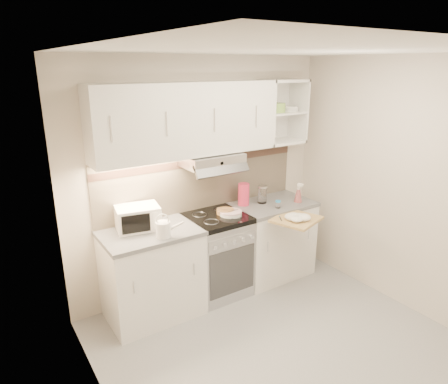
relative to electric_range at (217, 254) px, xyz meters
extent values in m
plane|color=#97979A|center=(0.00, -1.10, -0.45)|extent=(3.00, 3.00, 0.00)
cube|color=beige|center=(0.00, 0.30, 0.80)|extent=(3.00, 0.04, 2.50)
cube|color=beige|center=(-1.50, -1.10, 0.80)|extent=(0.04, 2.80, 2.50)
cube|color=beige|center=(1.50, -1.10, 0.80)|extent=(0.04, 2.80, 2.50)
cube|color=white|center=(0.00, -1.10, 2.05)|extent=(3.00, 2.80, 0.04)
cube|color=#C6B299|center=(0.00, 0.29, 0.77)|extent=(2.40, 0.02, 0.64)
cube|color=#3E2922|center=(0.00, 0.28, 0.97)|extent=(2.40, 0.01, 0.08)
cube|color=white|center=(-0.25, 0.13, 1.45)|extent=(1.90, 0.34, 0.70)
cube|color=white|center=(0.95, 0.13, 1.45)|extent=(0.50, 0.34, 0.70)
cylinder|color=#7EAF43|center=(0.87, 0.13, 1.50)|extent=(0.19, 0.19, 0.10)
cylinder|color=silver|center=(1.07, 0.13, 1.48)|extent=(0.18, 0.18, 0.06)
cube|color=#B7B7BC|center=(0.00, 0.10, 1.03)|extent=(0.60, 0.40, 0.12)
cube|color=white|center=(-0.75, 0.00, -0.02)|extent=(0.90, 0.60, 0.86)
cube|color=slate|center=(-0.75, 0.00, 0.43)|extent=(0.92, 0.62, 0.04)
cube|color=white|center=(0.75, 0.00, -0.02)|extent=(0.90, 0.60, 0.86)
cube|color=slate|center=(0.75, 0.00, 0.43)|extent=(0.92, 0.62, 0.04)
cube|color=#B7B7BC|center=(0.00, 0.00, -0.03)|extent=(0.60, 0.58, 0.85)
cube|color=black|center=(0.00, 0.00, 0.42)|extent=(0.60, 0.60, 0.05)
cube|color=white|center=(-0.82, 0.12, 0.56)|extent=(0.45, 0.36, 0.23)
cube|color=black|center=(-0.82, -0.03, 0.56)|extent=(0.26, 0.06, 0.17)
cylinder|color=white|center=(-0.70, -0.19, 0.52)|extent=(0.14, 0.14, 0.15)
cone|color=white|center=(-0.60, -0.23, 0.54)|extent=(0.19, 0.11, 0.11)
torus|color=white|center=(-0.70, -0.19, 0.62)|extent=(0.11, 0.06, 0.12)
cylinder|color=silver|center=(0.13, -0.06, 0.46)|extent=(0.24, 0.24, 0.01)
cylinder|color=silver|center=(0.13, -0.06, 0.47)|extent=(0.24, 0.24, 0.01)
cylinder|color=silver|center=(0.13, -0.06, 0.49)|extent=(0.24, 0.24, 0.01)
cube|color=silver|center=(0.13, -0.06, 0.50)|extent=(0.15, 0.08, 0.01)
cylinder|color=olive|center=(0.11, 0.00, 0.47)|extent=(0.19, 0.19, 0.05)
cylinder|color=#D92C50|center=(0.43, 0.12, 0.57)|extent=(0.12, 0.12, 0.25)
cube|color=#D92C50|center=(0.49, 0.13, 0.60)|extent=(0.02, 0.03, 0.10)
cylinder|color=white|center=(0.65, 0.06, 0.54)|extent=(0.10, 0.10, 0.18)
cylinder|color=#B7B7BC|center=(0.65, 0.06, 0.64)|extent=(0.11, 0.11, 0.02)
cylinder|color=silver|center=(0.69, -0.17, 0.48)|extent=(0.05, 0.05, 0.07)
cylinder|color=#2985CE|center=(0.69, -0.17, 0.53)|extent=(0.06, 0.06, 0.02)
cone|color=pink|center=(1.01, -0.14, 0.52)|extent=(0.09, 0.09, 0.15)
cube|color=tan|center=(0.67, -0.48, 0.42)|extent=(0.56, 0.53, 0.03)
camera|label=1|loc=(-2.07, -3.29, 1.95)|focal=32.00mm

